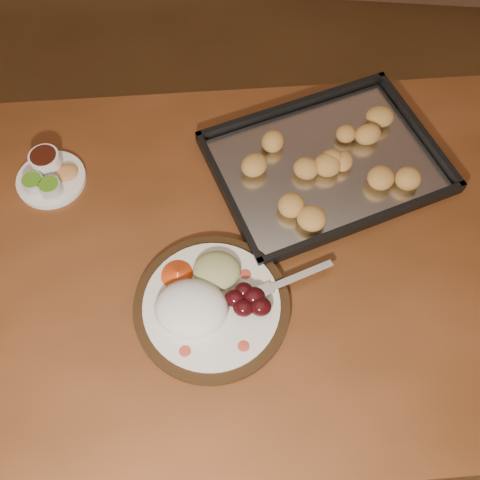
{
  "coord_description": "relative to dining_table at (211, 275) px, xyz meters",
  "views": [
    {
      "loc": [
        0.26,
        -0.3,
        1.73
      ],
      "look_at": [
        0.21,
        0.21,
        0.77
      ],
      "focal_mm": 40.0,
      "sensor_mm": 36.0,
      "label": 1
    }
  ],
  "objects": [
    {
      "name": "condiment_saucer",
      "position": [
        -0.37,
        0.16,
        0.12
      ],
      "size": [
        0.15,
        0.15,
        0.05
      ],
      "rotation": [
        0.0,
        0.0,
        0.11
      ],
      "color": "white",
      "rests_on": "dining_table"
    },
    {
      "name": "dinner_plate",
      "position": [
        0.01,
        -0.11,
        0.12
      ],
      "size": [
        0.38,
        0.3,
        0.07
      ],
      "rotation": [
        0.0,
        0.0,
        0.33
      ],
      "color": "black",
      "rests_on": "dining_table"
    },
    {
      "name": "dining_table",
      "position": [
        0.0,
        0.0,
        0.0
      ],
      "size": [
        1.63,
        1.13,
        0.75
      ],
      "rotation": [
        0.0,
        0.0,
        0.16
      ],
      "color": "brown",
      "rests_on": "ground"
    },
    {
      "name": "baking_tray",
      "position": [
        0.23,
        0.24,
        0.11
      ],
      "size": [
        0.6,
        0.54,
        0.05
      ],
      "rotation": [
        0.0,
        0.0,
        0.48
      ],
      "color": "black",
      "rests_on": "dining_table"
    },
    {
      "name": "ground",
      "position": [
        -0.15,
        -0.18,
        -0.65
      ],
      "size": [
        4.0,
        4.0,
        0.0
      ],
      "primitive_type": "plane",
      "color": "brown",
      "rests_on": "ground"
    }
  ]
}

